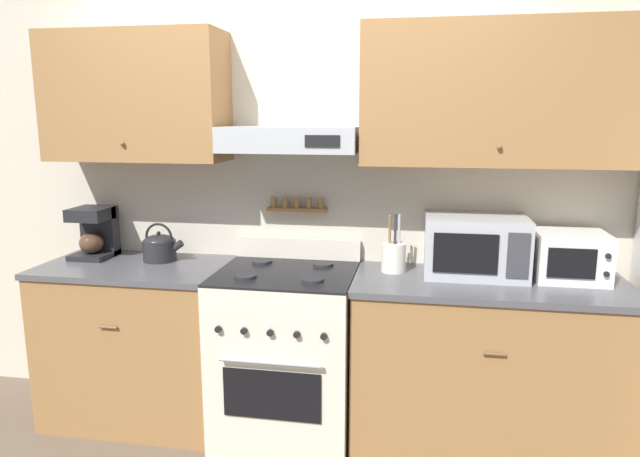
% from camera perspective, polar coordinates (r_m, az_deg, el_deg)
% --- Properties ---
extents(wall_back, '(5.20, 0.46, 2.55)m').
position_cam_1_polar(wall_back, '(3.18, -1.03, 6.49)').
color(wall_back, beige).
rests_on(wall_back, ground_plane).
extents(counter_left, '(1.02, 0.63, 0.91)m').
position_cam_1_polar(counter_left, '(3.48, -17.61, -10.68)').
color(counter_left, olive).
rests_on(counter_left, ground_plane).
extents(counter_right, '(1.35, 0.63, 0.91)m').
position_cam_1_polar(counter_right, '(3.13, 16.19, -13.11)').
color(counter_right, olive).
rests_on(counter_right, ground_plane).
extents(stove_range, '(0.72, 0.67, 1.04)m').
position_cam_1_polar(stove_range, '(3.16, -3.34, -12.31)').
color(stove_range, beige).
rests_on(stove_range, ground_plane).
extents(tea_kettle, '(0.24, 0.19, 0.22)m').
position_cam_1_polar(tea_kettle, '(3.36, -15.73, -1.77)').
color(tea_kettle, '#232326').
rests_on(tea_kettle, counter_left).
extents(coffee_maker, '(0.21, 0.24, 0.29)m').
position_cam_1_polar(coffee_maker, '(3.57, -21.57, -0.31)').
color(coffee_maker, black).
rests_on(coffee_maker, counter_left).
extents(microwave, '(0.51, 0.38, 0.31)m').
position_cam_1_polar(microwave, '(3.04, 15.25, -1.65)').
color(microwave, '#ADAFB5').
rests_on(microwave, counter_right).
extents(utensil_crock, '(0.13, 0.13, 0.31)m').
position_cam_1_polar(utensil_crock, '(3.03, 7.36, -2.78)').
color(utensil_crock, silver).
rests_on(utensil_crock, counter_right).
extents(toaster_oven, '(0.34, 0.31, 0.24)m').
position_cam_1_polar(toaster_oven, '(3.11, 23.72, -2.55)').
color(toaster_oven, white).
rests_on(toaster_oven, counter_right).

